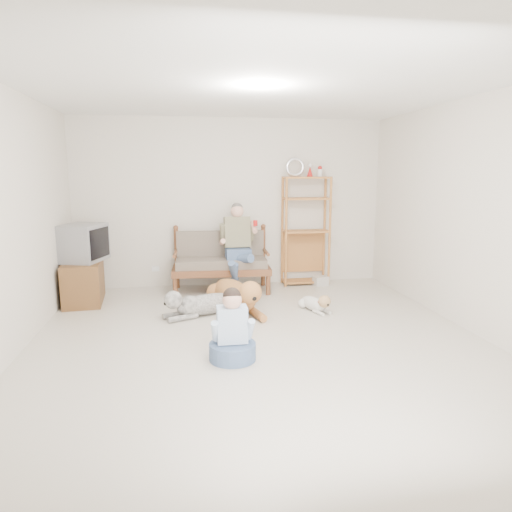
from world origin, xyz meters
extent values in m
plane|color=silver|center=(0.00, 0.00, 0.00)|extent=(5.50, 5.50, 0.00)
plane|color=white|center=(0.00, 0.00, 2.70)|extent=(5.50, 5.50, 0.00)
plane|color=beige|center=(0.00, 2.75, 1.35)|extent=(5.00, 0.00, 5.00)
plane|color=beige|center=(0.00, -2.75, 1.35)|extent=(5.00, 0.00, 5.00)
plane|color=beige|center=(-2.50, 0.00, 1.35)|extent=(0.00, 5.50, 5.50)
plane|color=beige|center=(2.50, 0.00, 1.35)|extent=(0.00, 5.50, 5.50)
cube|color=brown|center=(-0.22, 2.28, 0.35)|extent=(1.53, 0.77, 0.10)
cube|color=#756659|center=(-0.22, 2.28, 0.47)|extent=(1.41, 0.66, 0.13)
cube|color=#756659|center=(-0.22, 2.52, 0.70)|extent=(1.38, 0.18, 0.45)
cylinder|color=brown|center=(-0.22, 2.58, 0.90)|extent=(1.40, 0.11, 0.05)
cylinder|color=brown|center=(-0.92, 1.98, 0.15)|extent=(0.07, 0.07, 0.30)
cylinder|color=brown|center=(-0.92, 2.58, 0.47)|extent=(0.07, 0.07, 0.95)
cylinder|color=brown|center=(0.48, 1.98, 0.15)|extent=(0.07, 0.07, 0.30)
cylinder|color=brown|center=(0.48, 2.58, 0.47)|extent=(0.07, 0.07, 0.95)
cube|color=slate|center=(0.04, 2.24, 0.59)|extent=(0.38, 0.36, 0.19)
cube|color=gray|center=(0.04, 2.33, 0.93)|extent=(0.40, 0.27, 0.50)
sphere|color=#DBA189|center=(0.04, 2.31, 1.26)|extent=(0.20, 0.20, 0.20)
sphere|color=#524D48|center=(0.04, 2.32, 1.29)|extent=(0.18, 0.18, 0.18)
cylinder|color=#B51513|center=(0.30, 2.13, 1.09)|extent=(0.07, 0.07, 0.08)
cube|color=#B87C3A|center=(1.21, 2.55, 1.76)|extent=(0.75, 0.31, 0.03)
torus|color=silver|center=(1.01, 2.55, 1.92)|extent=(0.31, 0.05, 0.31)
cone|color=#B51513|center=(1.26, 2.55, 1.85)|extent=(0.10, 0.10, 0.16)
cylinder|color=#B87C3A|center=(0.84, 2.41, 0.89)|extent=(0.04, 0.04, 1.78)
cylinder|color=#B87C3A|center=(0.84, 2.69, 0.89)|extent=(0.04, 0.04, 1.78)
cylinder|color=#B87C3A|center=(1.57, 2.41, 0.89)|extent=(0.04, 0.04, 1.78)
cylinder|color=#B87C3A|center=(1.57, 2.69, 0.89)|extent=(0.04, 0.04, 1.78)
cube|color=white|center=(1.44, 2.41, 0.07)|extent=(0.26, 0.21, 0.15)
cube|color=brown|center=(-2.22, 1.99, 0.30)|extent=(0.57, 0.94, 0.60)
cube|color=brown|center=(-2.46, 1.77, 0.30)|extent=(0.05, 0.40, 0.50)
cube|color=brown|center=(-2.46, 2.21, 0.30)|extent=(0.05, 0.40, 0.50)
cube|color=gray|center=(-2.20, 2.02, 0.86)|extent=(0.67, 0.75, 0.52)
cube|color=black|center=(-1.96, 1.94, 0.86)|extent=(0.18, 0.52, 0.42)
cube|color=silver|center=(-1.25, 2.73, 0.30)|extent=(0.12, 0.02, 0.08)
ellipsoid|color=#B6793F|center=(-0.13, 1.39, 0.18)|extent=(0.67, 1.23, 0.37)
sphere|color=#B6793F|center=(-0.05, 1.05, 0.21)|extent=(0.37, 0.37, 0.37)
sphere|color=#B6793F|center=(0.01, 0.77, 0.37)|extent=(0.29, 0.29, 0.29)
ellipsoid|color=#B6793F|center=(0.04, 0.64, 0.34)|extent=(0.17, 0.23, 0.11)
cylinder|color=#B6793F|center=(-0.26, 1.96, 0.07)|extent=(0.30, 0.42, 0.06)
ellipsoid|color=#B6793F|center=(-0.09, 0.77, 0.37)|extent=(0.08, 0.10, 0.14)
ellipsoid|color=#B6793F|center=(0.10, 0.82, 0.37)|extent=(0.08, 0.10, 0.14)
ellipsoid|color=white|center=(-0.50, 1.14, 0.13)|extent=(0.93, 0.63, 0.27)
sphere|color=white|center=(-0.74, 1.04, 0.15)|extent=(0.27, 0.27, 0.27)
sphere|color=white|center=(-0.94, 0.95, 0.27)|extent=(0.23, 0.23, 0.23)
ellipsoid|color=white|center=(-1.04, 0.91, 0.24)|extent=(0.19, 0.16, 0.09)
cylinder|color=white|center=(-0.09, 1.32, 0.05)|extent=(0.29, 0.28, 0.04)
ellipsoid|color=white|center=(-0.95, 1.03, 0.27)|extent=(0.09, 0.08, 0.11)
ellipsoid|color=white|center=(-0.89, 0.89, 0.27)|extent=(0.09, 0.08, 0.11)
ellipsoid|color=silver|center=(0.92, 1.09, 0.09)|extent=(0.34, 0.50, 0.18)
sphere|color=silver|center=(0.97, 0.97, 0.10)|extent=(0.18, 0.18, 0.18)
sphere|color=tan|center=(1.01, 0.86, 0.18)|extent=(0.16, 0.16, 0.16)
ellipsoid|color=tan|center=(1.03, 0.79, 0.16)|extent=(0.11, 0.13, 0.06)
cylinder|color=silver|center=(0.85, 1.31, 0.04)|extent=(0.14, 0.16, 0.03)
cone|color=tan|center=(0.95, 0.85, 0.23)|extent=(0.05, 0.05, 0.06)
cone|color=tan|center=(1.05, 0.89, 0.23)|extent=(0.05, 0.05, 0.06)
torus|color=#B51513|center=(1.00, 0.88, 0.17)|extent=(0.15, 0.15, 0.02)
cylinder|color=slate|center=(-0.34, -0.40, 0.09)|extent=(0.47, 0.47, 0.17)
cube|color=#CFE7F8|center=(-0.34, -0.38, 0.36)|extent=(0.30, 0.19, 0.36)
sphere|color=#DBA189|center=(-0.34, -0.40, 0.62)|extent=(0.19, 0.19, 0.19)
sphere|color=black|center=(-0.34, -0.39, 0.65)|extent=(0.18, 0.18, 0.18)
camera|label=1|loc=(-0.81, -4.68, 1.84)|focal=32.00mm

